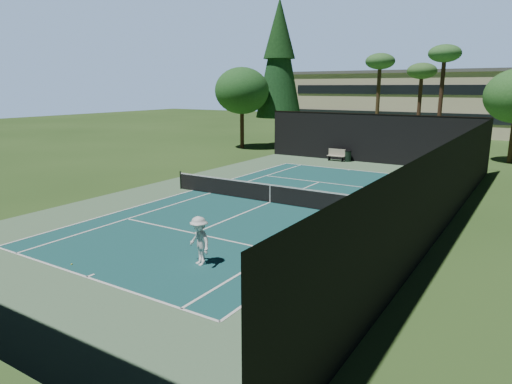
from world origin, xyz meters
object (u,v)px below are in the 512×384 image
Objects in this scene: tennis_ball_a at (72,264)px; park_bench at (336,155)px; tennis_net at (270,193)px; tennis_ball_b at (252,190)px; tennis_ball_c at (357,198)px; tennis_ball_d at (210,183)px; trash_bin at (348,156)px; player at (199,241)px.

tennis_ball_a is 26.80m from park_bench.
tennis_ball_b is (-2.45, 2.01, -0.52)m from tennis_net.
tennis_ball_c is (6.13, 1.48, 0.00)m from tennis_ball_b.
tennis_ball_c is 13.36m from park_bench.
trash_bin is (4.39, 13.19, 0.45)m from tennis_ball_d.
tennis_ball_d is 13.41m from park_bench.
trash_bin is (-5.28, 12.06, 0.44)m from tennis_ball_c.
tennis_ball_c is at bearing 71.34° from tennis_ball_a.
player reaches higher than tennis_ball_b.
tennis_ball_b reaches higher than tennis_ball_a.
tennis_ball_b is 6.31m from tennis_ball_c.
park_bench reaches higher than tennis_ball_d.
tennis_net is 6.45m from tennis_ball_d.
tennis_ball_d is (-3.54, 0.35, -0.00)m from tennis_ball_b.
player is 1.87× the size of trash_bin.
tennis_ball_b reaches higher than tennis_ball_d.
player is at bearing 33.10° from tennis_ball_a.
tennis_ball_a is at bearing -71.50° from tennis_ball_d.
trash_bin is (0.93, 0.24, -0.07)m from park_bench.
player is 24.79m from park_bench.
tennis_ball_b is 0.07× the size of trash_bin.
park_bench is (-1.16, 26.76, 0.52)m from tennis_ball_a.
tennis_net reaches higher than tennis_ball_c.
tennis_ball_d is 13.91m from trash_bin.
trash_bin is at bearing 71.60° from tennis_ball_d.
tennis_net is at bearing -80.64° from park_bench.
tennis_ball_a is at bearing -125.83° from player.
trash_bin reaches higher than tennis_ball_c.
tennis_ball_b is (-4.88, 10.99, -0.85)m from player.
tennis_ball_c is 13.17m from trash_bin.
park_bench reaches higher than tennis_ball_b.
park_bench is (-6.21, 11.82, 0.51)m from tennis_ball_c.
tennis_ball_d is at bearing 108.50° from tennis_ball_a.
tennis_net is 3.21m from tennis_ball_b.
tennis_net is at bearing 83.22° from tennis_ball_a.
tennis_net is 13.65× the size of trash_bin.
tennis_ball_c is 9.74m from tennis_ball_d.
tennis_net reaches higher than park_bench.
player reaches higher than tennis_net.
tennis_ball_a is 14.57m from tennis_ball_d.
trash_bin reaches higher than tennis_ball_d.
tennis_ball_d is (-8.42, 11.34, -0.85)m from player.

